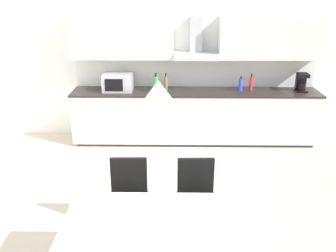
# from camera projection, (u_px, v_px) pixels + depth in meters

# --- Properties ---
(ground_plane) EXTENTS (8.62, 8.52, 0.02)m
(ground_plane) POSITION_uv_depth(u_px,v_px,m) (142.00, 230.00, 4.14)
(ground_plane) COLOR beige
(wall_back) EXTENTS (6.89, 0.10, 2.81)m
(wall_back) POSITION_uv_depth(u_px,v_px,m) (153.00, 56.00, 6.34)
(wall_back) COLOR white
(wall_back) RESTS_ON ground_plane
(kitchen_counter) EXTENTS (4.08, 0.65, 0.89)m
(kitchen_counter) POSITION_uv_depth(u_px,v_px,m) (195.00, 116.00, 6.33)
(kitchen_counter) COLOR #333333
(kitchen_counter) RESTS_ON ground_plane
(backsplash_tile) EXTENTS (4.06, 0.02, 0.45)m
(backsplash_tile) POSITION_uv_depth(u_px,v_px,m) (195.00, 73.00, 6.38)
(backsplash_tile) COLOR silver
(backsplash_tile) RESTS_ON kitchen_counter
(upper_wall_cabinets) EXTENTS (4.06, 0.40, 0.66)m
(upper_wall_cabinets) POSITION_uv_depth(u_px,v_px,m) (196.00, 39.00, 6.02)
(upper_wall_cabinets) COLOR silver
(microwave) EXTENTS (0.48, 0.35, 0.28)m
(microwave) POSITION_uv_depth(u_px,v_px,m) (118.00, 82.00, 6.14)
(microwave) COLOR #ADADB2
(microwave) RESTS_ON kitchen_counter
(coffee_maker) EXTENTS (0.18, 0.19, 0.30)m
(coffee_maker) POSITION_uv_depth(u_px,v_px,m) (301.00, 82.00, 6.13)
(coffee_maker) COLOR black
(coffee_maker) RESTS_ON kitchen_counter
(bottle_red) EXTENTS (0.06, 0.06, 0.28)m
(bottle_red) POSITION_uv_depth(u_px,v_px,m) (251.00, 83.00, 6.17)
(bottle_red) COLOR red
(bottle_red) RESTS_ON kitchen_counter
(bottle_green) EXTENTS (0.08, 0.08, 0.31)m
(bottle_green) POSITION_uv_depth(u_px,v_px,m) (156.00, 84.00, 6.09)
(bottle_green) COLOR green
(bottle_green) RESTS_ON kitchen_counter
(bottle_blue) EXTENTS (0.06, 0.06, 0.24)m
(bottle_blue) POSITION_uv_depth(u_px,v_px,m) (241.00, 85.00, 6.15)
(bottle_blue) COLOR blue
(bottle_blue) RESTS_ON kitchen_counter
(bottle_brown) EXTENTS (0.06, 0.06, 0.29)m
(bottle_brown) POSITION_uv_depth(u_px,v_px,m) (166.00, 83.00, 6.16)
(bottle_brown) COLOR brown
(bottle_brown) RESTS_ON kitchen_counter
(dining_table) EXTENTS (1.55, 0.82, 0.75)m
(dining_table) POSITION_uv_depth(u_px,v_px,m) (160.00, 224.00, 3.05)
(dining_table) COLOR white
(dining_table) RESTS_ON ground_plane
(chair_far_left) EXTENTS (0.41, 0.41, 0.87)m
(chair_far_left) POSITION_uv_depth(u_px,v_px,m) (128.00, 192.00, 3.85)
(chair_far_left) COLOR black
(chair_far_left) RESTS_ON ground_plane
(chair_far_right) EXTENTS (0.41, 0.41, 0.87)m
(chair_far_right) POSITION_uv_depth(u_px,v_px,m) (196.00, 192.00, 3.84)
(chair_far_right) COLOR black
(chair_far_right) RESTS_ON ground_plane
(pendant_lamp) EXTENTS (0.32, 0.32, 0.22)m
(pendant_lamp) POSITION_uv_depth(u_px,v_px,m) (158.00, 95.00, 2.66)
(pendant_lamp) COLOR silver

